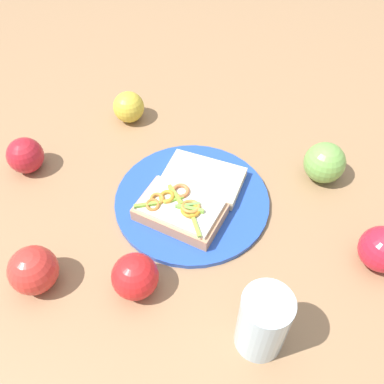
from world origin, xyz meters
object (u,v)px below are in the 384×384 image
(apple_0, at_px, (25,155))
(apple_1, at_px, (33,270))
(apple_2, at_px, (135,276))
(plate, at_px, (192,200))
(sandwich, at_px, (180,210))
(drinking_glass, at_px, (263,322))
(apple_3, at_px, (325,163))
(apple_5, at_px, (382,249))
(apple_4, at_px, (129,107))
(bread_slice_side, at_px, (203,179))

(apple_0, relative_size, apple_1, 0.91)
(apple_1, bearing_deg, apple_0, -70.54)
(apple_0, xyz_separation_m, apple_2, (-0.26, 0.27, 0.00))
(plate, relative_size, sandwich, 1.64)
(drinking_glass, bearing_deg, plate, -67.05)
(drinking_glass, bearing_deg, apple_3, -112.83)
(sandwich, distance_m, apple_2, 0.16)
(apple_3, height_order, apple_5, apple_3)
(apple_3, height_order, apple_4, apple_3)
(bread_slice_side, distance_m, apple_1, 0.36)
(apple_1, distance_m, apple_3, 0.59)
(plate, xyz_separation_m, apple_3, (-0.27, -0.08, 0.04))
(apple_5, bearing_deg, apple_0, -16.38)
(plate, height_order, apple_2, apple_2)
(apple_0, bearing_deg, apple_4, -138.64)
(apple_4, relative_size, apple_5, 0.89)
(apple_0, bearing_deg, apple_2, 134.24)
(sandwich, relative_size, apple_5, 2.30)
(sandwich, bearing_deg, apple_2, 91.45)
(apple_2, distance_m, apple_4, 0.45)
(apple_1, bearing_deg, apple_2, 178.92)
(sandwich, xyz_separation_m, apple_1, (0.23, 0.15, 0.01))
(sandwich, height_order, apple_0, apple_0)
(plate, xyz_separation_m, apple_5, (-0.33, 0.12, 0.04))
(apple_1, distance_m, drinking_glass, 0.38)
(apple_2, xyz_separation_m, apple_5, (-0.42, -0.07, 0.00))
(bread_slice_side, bearing_deg, apple_2, 84.56)
(bread_slice_side, xyz_separation_m, apple_5, (-0.31, 0.17, 0.02))
(apple_0, bearing_deg, sandwich, 159.58)
(apple_2, bearing_deg, plate, -113.77)
(apple_4, bearing_deg, apple_5, 143.05)
(bread_slice_side, distance_m, drinking_glass, 0.34)
(apple_4, xyz_separation_m, apple_5, (-0.49, 0.37, 0.00))
(apple_5, xyz_separation_m, drinking_glass, (0.22, 0.15, 0.02))
(apple_4, bearing_deg, apple_2, 99.37)
(bread_slice_side, height_order, apple_4, apple_4)
(apple_0, bearing_deg, apple_5, 163.62)
(bread_slice_side, bearing_deg, apple_0, 13.30)
(bread_slice_side, height_order, apple_2, apple_2)
(apple_4, height_order, drinking_glass, drinking_glass)
(apple_1, bearing_deg, apple_3, -152.54)
(plate, relative_size, apple_0, 4.05)
(apple_1, relative_size, apple_4, 1.15)
(sandwich, xyz_separation_m, bread_slice_side, (-0.04, -0.09, -0.01))
(apple_0, xyz_separation_m, apple_5, (-0.68, 0.20, 0.00))
(sandwich, relative_size, apple_4, 2.58)
(apple_0, bearing_deg, plate, 167.39)
(apple_0, distance_m, drinking_glass, 0.58)
(sandwich, distance_m, bread_slice_side, 0.10)
(apple_1, height_order, drinking_glass, drinking_glass)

